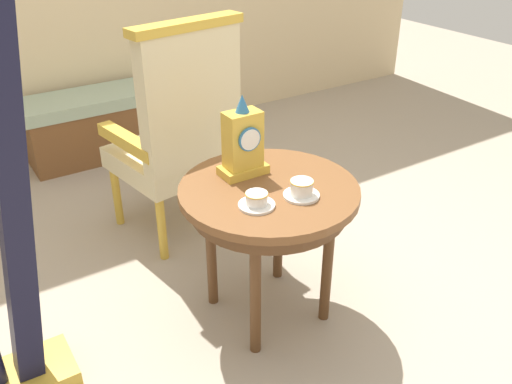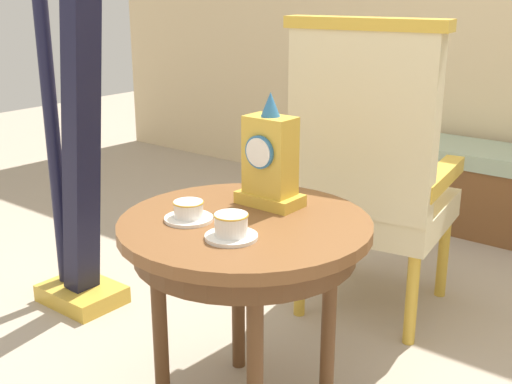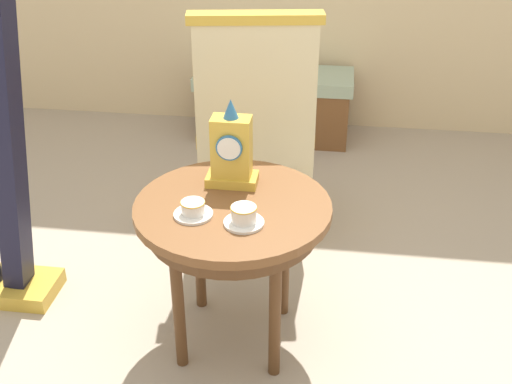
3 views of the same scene
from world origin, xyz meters
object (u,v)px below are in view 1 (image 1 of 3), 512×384
side_table (269,203)px  teacup_right (302,189)px  mantel_clock (243,143)px  teacup_left (257,200)px  armchair (179,131)px  window_bench (100,124)px

side_table → teacup_right: size_ratio=5.14×
teacup_right → mantel_clock: 0.31m
teacup_left → teacup_right: bearing=-9.4°
teacup_left → teacup_right: size_ratio=0.99×
mantel_clock → teacup_left: bearing=-111.0°
mantel_clock → armchair: armchair is taller
teacup_right → window_bench: bearing=93.4°
side_table → armchair: (-0.02, 0.75, 0.05)m
teacup_right → mantel_clock: bearing=107.4°
window_bench → teacup_left: bearing=-91.6°
teacup_left → armchair: (0.10, 0.85, -0.05)m
side_table → mantel_clock: size_ratio=2.11×
mantel_clock → window_bench: 1.90m
armchair → window_bench: armchair is taller
teacup_left → mantel_clock: size_ratio=0.41×
teacup_left → armchair: bearing=83.5°
side_table → armchair: 0.75m
mantel_clock → armchair: (0.00, 0.60, -0.16)m
side_table → armchair: armchair is taller
side_table → mantel_clock: bearing=100.2°
side_table → teacup_right: bearing=-64.9°
mantel_clock → armchair: bearing=89.7°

